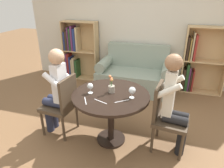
% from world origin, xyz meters
% --- Properties ---
extents(ground_plane, '(16.00, 16.00, 0.00)m').
position_xyz_m(ground_plane, '(0.00, 0.00, 0.00)').
color(ground_plane, brown).
extents(back_wall, '(5.20, 0.05, 2.70)m').
position_xyz_m(back_wall, '(0.00, 2.18, 1.35)').
color(back_wall, beige).
rests_on(back_wall, ground_plane).
extents(round_table, '(1.00, 1.00, 0.73)m').
position_xyz_m(round_table, '(0.00, 0.00, 0.60)').
color(round_table, black).
rests_on(round_table, ground_plane).
extents(couch, '(1.54, 0.80, 0.92)m').
position_xyz_m(couch, '(0.00, 1.75, 0.31)').
color(couch, gray).
rests_on(couch, ground_plane).
extents(bookshelf_left, '(0.82, 0.28, 1.35)m').
position_xyz_m(bookshelf_left, '(-1.45, 2.02, 0.66)').
color(bookshelf_left, tan).
rests_on(bookshelf_left, ground_plane).
extents(bookshelf_right, '(0.82, 0.28, 1.35)m').
position_xyz_m(bookshelf_right, '(1.23, 2.03, 0.62)').
color(bookshelf_right, tan).
rests_on(bookshelf_right, ground_plane).
extents(chair_left, '(0.46, 0.46, 0.90)m').
position_xyz_m(chair_left, '(-0.70, -0.03, 0.49)').
color(chair_left, '#473828').
rests_on(chair_left, ground_plane).
extents(chair_right, '(0.47, 0.47, 0.90)m').
position_xyz_m(chair_right, '(0.70, 0.08, 0.49)').
color(chair_right, '#473828').
rests_on(chair_right, ground_plane).
extents(person_left, '(0.44, 0.36, 1.27)m').
position_xyz_m(person_left, '(-0.79, -0.02, 0.68)').
color(person_left, '#282D47').
rests_on(person_left, ground_plane).
extents(person_right, '(0.44, 0.37, 1.30)m').
position_xyz_m(person_right, '(0.79, 0.06, 0.69)').
color(person_right, black).
rests_on(person_right, ground_plane).
extents(wine_glass_left, '(0.08, 0.08, 0.14)m').
position_xyz_m(wine_glass_left, '(-0.26, -0.04, 0.82)').
color(wine_glass_left, white).
rests_on(wine_glass_left, round_table).
extents(wine_glass_right, '(0.09, 0.09, 0.14)m').
position_xyz_m(wine_glass_right, '(0.28, -0.02, 0.83)').
color(wine_glass_right, white).
rests_on(wine_glass_right, round_table).
extents(flower_vase, '(0.08, 0.08, 0.24)m').
position_xyz_m(flower_vase, '(-0.01, 0.06, 0.81)').
color(flower_vase, '#9E9384').
rests_on(flower_vase, round_table).
extents(knife_left_setting, '(0.16, 0.13, 0.00)m').
position_xyz_m(knife_left_setting, '(0.18, -0.14, 0.73)').
color(knife_left_setting, silver).
rests_on(knife_left_setting, round_table).
extents(fork_left_setting, '(0.18, 0.08, 0.00)m').
position_xyz_m(fork_left_setting, '(-0.06, -0.22, 0.73)').
color(fork_left_setting, silver).
rests_on(fork_left_setting, round_table).
extents(knife_right_setting, '(0.10, 0.17, 0.00)m').
position_xyz_m(knife_right_setting, '(-0.24, -0.26, 0.73)').
color(knife_right_setting, silver).
rests_on(knife_right_setting, round_table).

